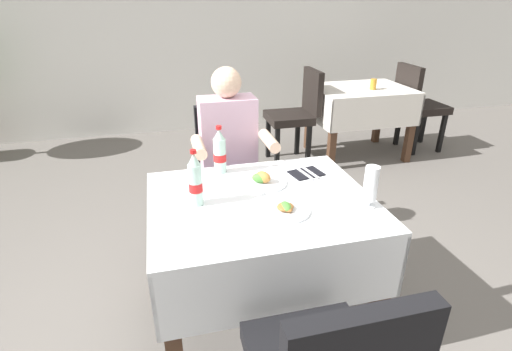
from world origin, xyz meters
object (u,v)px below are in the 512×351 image
object	(u,v)px
chair_far_diner_seat	(230,169)
main_dining_table	(261,230)
plate_far_diner	(264,180)
beer_glass_left	(371,187)
seated_diner_far	(230,154)
cola_bottle_secondary	(195,181)
background_chair_right	(417,102)
cola_bottle_primary	(220,152)
napkin_cutlery_set	(306,173)
background_chair_left	(297,111)
background_dining_table	(360,105)
background_table_tumbler	(373,84)
plate_near_camera	(285,209)

from	to	relation	value
chair_far_diner_seat	main_dining_table	bearing A→B (deg)	-90.00
plate_far_diner	beer_glass_left	xyz separation A→B (m)	(0.41, -0.34, 0.08)
seated_diner_far	cola_bottle_secondary	size ratio (longest dim) A/B	4.58
background_chair_right	cola_bottle_primary	bearing A→B (deg)	-144.99
beer_glass_left	napkin_cutlery_set	bearing A→B (deg)	110.24
beer_glass_left	background_chair_left	distance (m)	2.38
plate_far_diner	background_dining_table	world-z (taller)	plate_far_diner
cola_bottle_secondary	background_table_tumbler	world-z (taller)	cola_bottle_secondary
plate_far_diner	background_chair_right	distance (m)	3.05
plate_far_diner	background_chair_right	world-z (taller)	background_chair_right
beer_glass_left	background_chair_right	distance (m)	3.01
plate_far_diner	background_chair_left	world-z (taller)	background_chair_left
chair_far_diner_seat	background_chair_left	bearing A→B (deg)	53.64
beer_glass_left	background_table_tumbler	xyz separation A→B (m)	(1.27, 2.21, -0.05)
seated_diner_far	plate_near_camera	bearing A→B (deg)	-83.78
seated_diner_far	background_table_tumbler	world-z (taller)	seated_diner_far
main_dining_table	background_table_tumbler	world-z (taller)	background_table_tumbler
background_dining_table	background_chair_left	world-z (taller)	background_chair_left
main_dining_table	background_chair_right	xyz separation A→B (m)	(2.38, 2.12, -0.03)
napkin_cutlery_set	background_chair_right	distance (m)	2.81
napkin_cutlery_set	background_table_tumbler	distance (m)	2.29
plate_far_diner	cola_bottle_secondary	size ratio (longest dim) A/B	0.80
main_dining_table	background_chair_right	size ratio (longest dim) A/B	1.10
cola_bottle_secondary	background_chair_left	size ratio (longest dim) A/B	0.28
plate_near_camera	background_chair_left	xyz separation A→B (m)	(0.87, 2.27, -0.22)
main_dining_table	beer_glass_left	bearing A→B (deg)	-22.20
plate_near_camera	napkin_cutlery_set	bearing A→B (deg)	56.61
cola_bottle_primary	background_chair_right	size ratio (longest dim) A/B	0.28
plate_near_camera	background_table_tumbler	world-z (taller)	background_table_tumbler
main_dining_table	seated_diner_far	xyz separation A→B (m)	(-0.02, 0.72, 0.13)
plate_near_camera	cola_bottle_primary	bearing A→B (deg)	112.98
main_dining_table	background_table_tumbler	distance (m)	2.67
cola_bottle_primary	napkin_cutlery_set	bearing A→B (deg)	-17.41
seated_diner_far	beer_glass_left	size ratio (longest dim) A/B	6.26
main_dining_table	background_dining_table	distance (m)	2.70
chair_far_diner_seat	background_dining_table	world-z (taller)	chair_far_diner_seat
main_dining_table	plate_far_diner	size ratio (longest dim) A/B	4.85
seated_diner_far	beer_glass_left	xyz separation A→B (m)	(0.49, -0.91, 0.15)
background_dining_table	background_chair_left	bearing A→B (deg)	180.00
background_chair_left	background_table_tumbler	bearing A→B (deg)	-7.66
plate_far_diner	background_dining_table	size ratio (longest dim) A/B	0.22
background_dining_table	background_table_tumbler	world-z (taller)	background_table_tumbler
plate_far_diner	background_chair_left	distance (m)	2.18
plate_far_diner	napkin_cutlery_set	bearing A→B (deg)	14.44
seated_diner_far	plate_far_diner	world-z (taller)	seated_diner_far
cola_bottle_primary	napkin_cutlery_set	distance (m)	0.49
seated_diner_far	background_table_tumbler	size ratio (longest dim) A/B	11.45
beer_glass_left	chair_far_diner_seat	bearing A→B (deg)	114.56
seated_diner_far	background_dining_table	bearing A→B (deg)	39.79
seated_diner_far	background_chair_right	size ratio (longest dim) A/B	1.30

